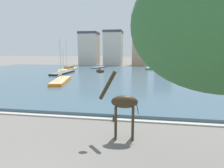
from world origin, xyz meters
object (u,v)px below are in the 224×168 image
sailboat_orange (62,81)px  sailboat_green (152,68)px  sailboat_teal (174,73)px  sailboat_black (64,73)px  sailboat_yellow (67,70)px  sailboat_navy (100,67)px  mooring_bollard (114,118)px  giraffe_statue (122,103)px

sailboat_orange → sailboat_green: bearing=56.1°
sailboat_orange → sailboat_teal: 25.68m
sailboat_black → sailboat_orange: bearing=-68.8°
sailboat_black → sailboat_teal: size_ratio=0.99×
sailboat_yellow → sailboat_navy: 10.97m
sailboat_teal → sailboat_navy: bearing=151.6°
sailboat_yellow → sailboat_green: bearing=19.4°
sailboat_yellow → mooring_bollard: 36.45m
sailboat_black → sailboat_green: bearing=35.0°
sailboat_teal → mooring_bollard: sailboat_teal is taller
sailboat_navy → mooring_bollard: (9.83, -40.12, -0.09)m
giraffe_statue → sailboat_teal: sailboat_teal is taller
sailboat_yellow → sailboat_green: 24.58m
giraffe_statue → mooring_bollard: bearing=107.8°
giraffe_statue → sailboat_black: bearing=119.7°
sailboat_teal → mooring_bollard: bearing=-109.1°
sailboat_black → sailboat_teal: 25.65m
sailboat_green → mooring_bollard: bearing=-98.3°
sailboat_teal → sailboat_black: bearing=-171.3°
giraffe_statue → mooring_bollard: giraffe_statue is taller
sailboat_green → sailboat_teal: bearing=-68.7°
sailboat_orange → sailboat_navy: 25.23m
giraffe_statue → sailboat_black: size_ratio=0.50×
giraffe_statue → sailboat_navy: (-10.74, 42.97, -2.07)m
sailboat_orange → sailboat_green: sailboat_orange is taller
sailboat_teal → mooring_bollard: size_ratio=19.09×
sailboat_black → giraffe_statue: bearing=-60.3°
sailboat_orange → sailboat_navy: (1.29, 25.20, -0.11)m
sailboat_orange → sailboat_yellow: bearing=109.8°
sailboat_green → mooring_bollard: 40.68m
sailboat_orange → sailboat_black: bearing=111.2°
sailboat_orange → sailboat_green: (17.00, 25.33, -0.04)m
mooring_bollard → sailboat_navy: bearing=103.8°
sailboat_orange → sailboat_yellow: 18.24m
sailboat_navy → mooring_bollard: size_ratio=14.73×
sailboat_yellow → sailboat_black: bearing=-72.5°
sailboat_yellow → mooring_bollard: size_ratio=17.89×
sailboat_yellow → sailboat_navy: size_ratio=1.21×
sailboat_yellow → sailboat_black: sailboat_yellow is taller
giraffe_statue → sailboat_yellow: bearing=117.5°
sailboat_teal → sailboat_green: 11.72m
sailboat_teal → giraffe_statue: bearing=-106.0°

